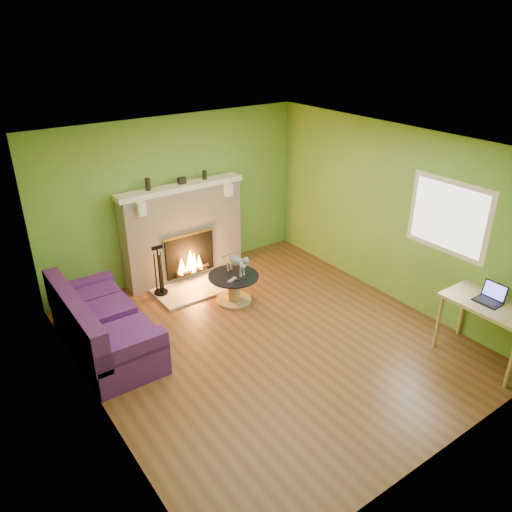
{
  "coord_description": "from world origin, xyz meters",
  "views": [
    {
      "loc": [
        -3.34,
        -4.4,
        3.9
      ],
      "look_at": [
        0.08,
        0.4,
        1.08
      ],
      "focal_mm": 35.0,
      "sensor_mm": 36.0,
      "label": 1
    }
  ],
  "objects_px": {
    "sofa": "(101,327)",
    "desk": "(491,310)",
    "cat": "(236,263)",
    "coffee_table": "(234,286)"
  },
  "relations": [
    {
      "from": "desk",
      "to": "cat",
      "type": "xyz_separation_m",
      "value": [
        -1.67,
        3.06,
        -0.11
      ]
    },
    {
      "from": "sofa",
      "to": "cat",
      "type": "bearing_deg",
      "value": 2.7
    },
    {
      "from": "sofa",
      "to": "desk",
      "type": "relative_size",
      "value": 1.77
    },
    {
      "from": "desk",
      "to": "coffee_table",
      "type": "bearing_deg",
      "value": 120.23
    },
    {
      "from": "sofa",
      "to": "cat",
      "type": "height_order",
      "value": "sofa"
    },
    {
      "from": "desk",
      "to": "cat",
      "type": "relative_size",
      "value": 2.06
    },
    {
      "from": "cat",
      "to": "sofa",
      "type": "bearing_deg",
      "value": 170.54
    },
    {
      "from": "sofa",
      "to": "desk",
      "type": "height_order",
      "value": "sofa"
    },
    {
      "from": "desk",
      "to": "cat",
      "type": "bearing_deg",
      "value": 118.68
    },
    {
      "from": "sofa",
      "to": "desk",
      "type": "distance_m",
      "value": 4.84
    }
  ]
}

